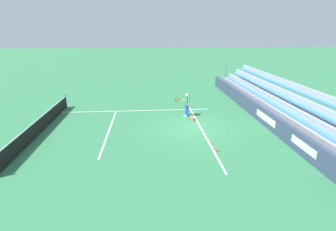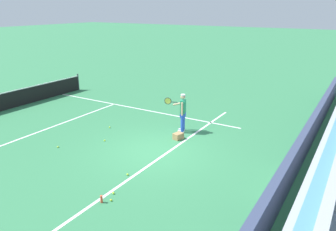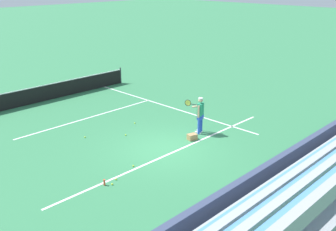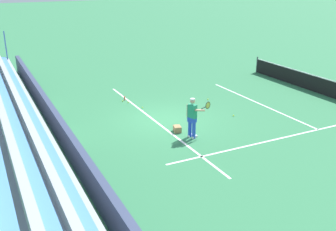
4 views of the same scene
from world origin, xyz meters
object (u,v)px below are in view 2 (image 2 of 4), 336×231
Objects in this scene: ball_box_cardboard at (178,136)px; tennis_ball_by_box at (105,140)px; tennis_player at (182,112)px; tennis_ball_stray_back at (58,147)px; tennis_ball_far_left at (111,200)px; tennis_ball_toward_net at (110,127)px; tennis_ball_midcourt at (128,174)px; tennis_net at (1,102)px; tennis_ball_far_right at (113,193)px; water_bottle at (101,199)px.

ball_box_cardboard reaches higher than tennis_ball_by_box.
tennis_player is 25.98× the size of tennis_ball_stray_back.
tennis_ball_toward_net is at bearing 41.45° from tennis_ball_far_left.
tennis_ball_midcourt is 0.01× the size of tennis_net.
ball_box_cardboard reaches higher than tennis_ball_far_right.
tennis_ball_by_box is at bearing -92.00° from tennis_net.
water_bottle is at bearing -141.06° from tennis_ball_toward_net.
tennis_ball_midcourt is 3.74m from tennis_ball_stray_back.
tennis_ball_stray_back is 0.01× the size of tennis_net.
tennis_ball_by_box is 7.45m from tennis_net.
tennis_ball_by_box is 4.14m from tennis_ball_far_right.
tennis_ball_far_left is at bearing -43.28° from water_bottle.
tennis_ball_stray_back is (-2.75, 0.27, 0.00)m from tennis_ball_toward_net.
tennis_ball_midcourt is 4.63m from tennis_ball_toward_net.
tennis_player is at bearing 7.11° from water_bottle.
tennis_ball_toward_net is 1.55m from tennis_ball_by_box.
water_bottle is 0.02× the size of tennis_net.
ball_box_cardboard is at bearing 5.22° from water_bottle.
tennis_ball_by_box is at bearing 55.52° from tennis_ball_midcourt.
tennis_net is at bearing 74.81° from tennis_ball_stray_back.
tennis_ball_by_box is 0.01× the size of tennis_net.
tennis_net is at bearing 98.77° from ball_box_cardboard.
tennis_net is at bearing 103.75° from tennis_player.
ball_box_cardboard is 4.72m from tennis_ball_far_right.
tennis_player reaches higher than tennis_net.
tennis_ball_far_right is 0.52m from water_bottle.
tennis_net is (-1.53, 9.91, 0.36)m from ball_box_cardboard.
tennis_ball_far_right is (-1.12, -0.35, 0.00)m from tennis_ball_midcourt.
tennis_ball_by_box is at bearing 139.98° from tennis_player.
tennis_ball_far_left is 1.00× the size of tennis_ball_far_right.
ball_box_cardboard is 6.06× the size of tennis_ball_far_left.
tennis_ball_toward_net is at bearing -5.55° from tennis_ball_stray_back.
tennis_player reaches higher than tennis_ball_stray_back.
tennis_ball_stray_back is (0.33, 3.72, 0.00)m from tennis_ball_midcourt.
ball_box_cardboard is 6.06× the size of tennis_ball_toward_net.
tennis_net is (3.67, 10.39, 0.38)m from water_bottle.
tennis_ball_toward_net is 6.06m from water_bottle.
tennis_net is at bearing 71.77° from tennis_ball_far_left.
tennis_ball_far_right is (-4.69, -0.47, -0.10)m from ball_box_cardboard.
tennis_ball_midcourt is at bearing -101.52° from tennis_net.
tennis_ball_midcourt is 1.00× the size of tennis_ball_far_right.
water_bottle is at bearing -115.70° from tennis_ball_stray_back.
tennis_player reaches higher than tennis_ball_toward_net.
water_bottle is at bearing -172.89° from tennis_player.
water_bottle reaches higher than tennis_ball_midcourt.
tennis_ball_toward_net and tennis_ball_stray_back have the same top height.
tennis_player reaches higher than tennis_ball_midcourt.
tennis_ball_far_right is at bearing -109.58° from tennis_ball_stray_back.
tennis_ball_far_right is 0.01× the size of tennis_net.
water_bottle is at bearing 136.72° from tennis_ball_far_left.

